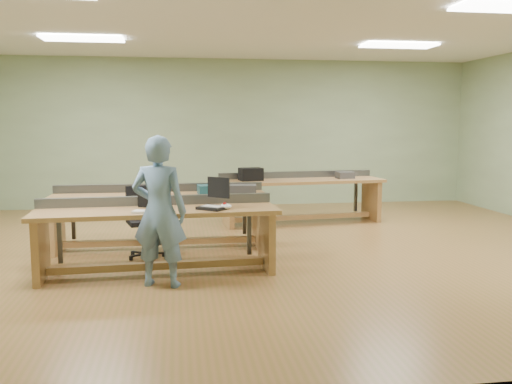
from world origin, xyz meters
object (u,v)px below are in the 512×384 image
Objects in this scene: workbench_mid at (160,208)px; camera_bag at (150,200)px; laptop_base at (213,208)px; drinks_can at (153,190)px; parts_bin_grey at (240,189)px; task_chair at (145,231)px; person at (159,212)px; workbench_front at (158,226)px; workbench_back at (302,191)px; mug at (165,192)px; parts_bin_teal at (211,189)px.

workbench_mid is 1.12m from camera_bag.
drinks_can is (-0.72, 1.39, 0.04)m from laptop_base.
laptop_base is at bearing -109.39° from parts_bin_grey.
laptop_base is 0.33× the size of task_chair.
task_chair is (-0.11, 0.64, -0.50)m from camera_bag.
task_chair is at bearing -101.02° from drinks_can.
workbench_mid is 0.53m from task_chair.
workbench_mid is 0.26m from drinks_can.
laptop_base is at bearing -132.07° from person.
camera_bag is 2.18× the size of drinks_can.
laptop_base is at bearing -14.22° from workbench_front.
workbench_mid is 25.90× the size of drinks_can.
workbench_back is 3.14× the size of task_chair.
task_chair is at bearing -125.05° from mug.
task_chair is (-0.23, 1.30, -0.46)m from person.
task_chair is at bearing -162.96° from parts_bin_grey.
laptop_base is at bearing -0.05° from camera_bag.
parts_bin_grey is 1.19m from drinks_can.
person reaches higher than workbench_mid.
workbench_back is at bearing 33.55° from drinks_can.
drinks_can reaches higher than workbench_front.
workbench_front is at bearing -134.77° from workbench_back.
mug is (0.14, 1.00, -0.04)m from camera_bag.
laptop_base is 1.32m from parts_bin_teal.
parts_bin_teal is (0.69, 1.19, 0.26)m from workbench_front.
person is 3.68× the size of parts_bin_grey.
parts_bin_grey is at bearing 1.98° from mug.
drinks_can is at bearing 172.60° from workbench_mid.
workbench_front and workbench_mid have the same top height.
camera_bag is 1.56m from parts_bin_grey.
workbench_front is 24.54× the size of drinks_can.
laptop_base is 1.57m from drinks_can.
workbench_mid is 11.86× the size of camera_bag.
camera_bag reaches higher than laptop_base.
parts_bin_teal reaches higher than mug.
workbench_front is 1.40m from parts_bin_teal.
mug is at bearing 105.05° from camera_bag.
parts_bin_grey reaches higher than laptop_base.
laptop_base is 1.22× the size of camera_bag.
parts_bin_teal is (0.70, -0.07, 0.25)m from workbench_mid.
workbench_front is at bearing -151.56° from laptop_base.
parts_bin_teal is 3.01× the size of mug.
laptop_base is (0.58, 0.36, -0.03)m from person.
workbench_mid is at bearing -7.64° from drinks_can.
task_chair is 0.66m from drinks_can.
drinks_can reaches higher than mug.
person is at bearing -121.76° from parts_bin_grey.
parts_bin_teal is at bearing -177.65° from parts_bin_grey.
person is 5.34× the size of laptop_base.
mug is 0.19m from drinks_can.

